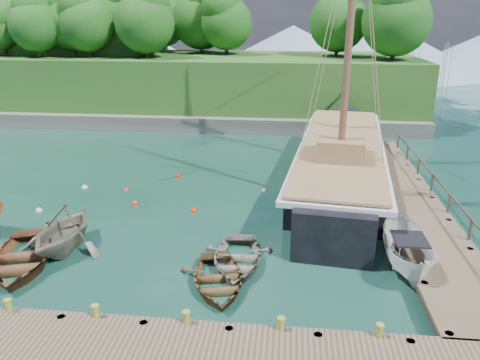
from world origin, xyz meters
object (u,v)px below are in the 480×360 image
Objects in this scene: rowboat_2 at (218,286)px; rowboat_3 at (237,265)px; rowboat_0 at (22,266)px; schooner at (340,166)px; rowboat_1 at (65,249)px; cabin_boat_white at (406,270)px.

rowboat_3 is (0.55, 1.64, 0.00)m from rowboat_2.
rowboat_2 is (8.36, -0.65, 0.00)m from rowboat_0.
rowboat_2 is 13.69m from schooner.
rowboat_1 reaches higher than cabin_boat_white.
rowboat_1 is 14.73m from cabin_boat_white.
schooner is at bearing 100.92° from cabin_boat_white.
rowboat_0 is at bearing -173.89° from cabin_boat_white.
cabin_boat_white reaches higher than rowboat_3.
rowboat_1 is at bearing 150.14° from rowboat_2.
rowboat_3 is at bearing -108.73° from schooner.
rowboat_1 is at bearing -134.92° from schooner.
rowboat_0 is 1.24× the size of rowboat_2.
rowboat_0 is 1.07× the size of cabin_boat_white.
rowboat_3 is at bearing -12.02° from rowboat_0.
rowboat_3 is 0.15× the size of schooner.
rowboat_0 is 15.92m from cabin_boat_white.
rowboat_1 is 0.16× the size of schooner.
rowboat_1 is 16.50m from schooner.
rowboat_1 is 7.57m from rowboat_2.
rowboat_2 is (7.24, -2.21, 0.00)m from rowboat_1.
schooner reaches higher than rowboat_0.
rowboat_1 is 1.06× the size of rowboat_2.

